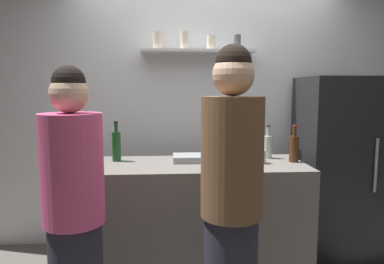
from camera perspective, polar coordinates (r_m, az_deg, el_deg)
The scene contains 12 objects.
back_wall_assembly at distance 3.48m, azimuth 2.37°, elevation 3.40°, with size 4.80×0.32×2.60m.
refrigerator at distance 3.48m, azimuth 22.35°, elevation -5.26°, with size 0.65×0.64×1.63m.
counter at distance 2.92m, azimuth 0.00°, elevation -14.16°, with size 1.79×0.68×0.94m, color #66605B.
baking_pan at distance 2.87m, azimuth 0.32°, elevation -4.24°, with size 0.34×0.24×0.05m, color gray.
utensil_holder at distance 2.83m, azimuth 10.97°, elevation -3.88°, with size 0.09×0.09×0.22m.
wine_bottle_dark_glass at distance 2.96m, azimuth 7.79°, elevation -2.07°, with size 0.08×0.08×0.32m.
wine_bottle_green_glass at distance 2.92m, azimuth -12.17°, elevation -2.14°, with size 0.07×0.07×0.33m.
wine_bottle_amber_glass at distance 2.94m, azimuth 16.22°, elevation -2.48°, with size 0.07×0.07×0.30m.
wine_bottle_pale_glass at distance 3.04m, azimuth 12.20°, elevation -2.21°, with size 0.07×0.07×0.28m.
water_bottle_plastic at distance 2.56m, azimuth 8.21°, elevation -3.64°, with size 0.09×0.09×0.25m.
person_brown_jacket at distance 1.98m, azimuth 6.41°, elevation -11.97°, with size 0.34×0.34×1.75m.
person_pink_top at distance 2.12m, azimuth -18.58°, elevation -12.81°, with size 0.34×0.34×1.65m.
Camera 1 is at (-0.37, -2.20, 1.51)m, focal length 32.85 mm.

